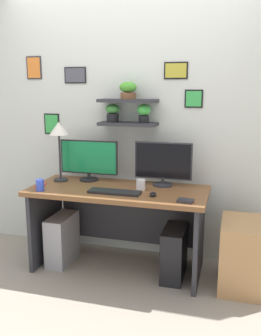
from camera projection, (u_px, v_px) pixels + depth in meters
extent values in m
plane|color=gray|center=(119.00, 267.00, 3.41)|extent=(8.00, 8.00, 0.00)
cube|color=silver|center=(132.00, 116.00, 3.54)|extent=(4.40, 0.04, 2.70)
cube|color=#2D2D33|center=(128.00, 124.00, 3.44)|extent=(0.54, 0.20, 0.03)
cube|color=#2D2D33|center=(128.00, 101.00, 3.39)|extent=(0.54, 0.20, 0.03)
cylinder|color=black|center=(113.00, 118.00, 3.47)|extent=(0.11, 0.11, 0.08)
ellipsoid|color=#3D8D39|center=(113.00, 109.00, 3.45)|extent=(0.13, 0.13, 0.09)
cylinder|color=black|center=(144.00, 119.00, 3.39)|extent=(0.10, 0.10, 0.07)
ellipsoid|color=green|center=(144.00, 110.00, 3.37)|extent=(0.12, 0.12, 0.10)
cylinder|color=brown|center=(128.00, 96.00, 3.38)|extent=(0.14, 0.14, 0.06)
ellipsoid|color=green|center=(128.00, 87.00, 3.37)|extent=(0.16, 0.16, 0.10)
cube|color=black|center=(194.00, 99.00, 3.32)|extent=(0.16, 0.02, 0.16)
cube|color=green|center=(194.00, 99.00, 3.32)|extent=(0.14, 0.00, 0.14)
cube|color=#2D2D33|center=(34.00, 68.00, 3.68)|extent=(0.16, 0.02, 0.22)
cube|color=orange|center=(34.00, 68.00, 3.68)|extent=(0.14, 0.00, 0.20)
cube|color=black|center=(75.00, 75.00, 3.58)|extent=(0.22, 0.02, 0.15)
cube|color=#4C4C56|center=(75.00, 75.00, 3.57)|extent=(0.20, 0.00, 0.13)
cube|color=black|center=(52.00, 124.00, 3.76)|extent=(0.16, 0.02, 0.21)
cube|color=green|center=(52.00, 124.00, 3.75)|extent=(0.14, 0.00, 0.18)
cube|color=black|center=(176.00, 71.00, 3.32)|extent=(0.21, 0.02, 0.15)
cube|color=gold|center=(176.00, 71.00, 3.31)|extent=(0.19, 0.00, 0.13)
cube|color=brown|center=(118.00, 191.00, 3.25)|extent=(1.55, 0.68, 0.04)
cube|color=#2D2D33|center=(46.00, 223.00, 3.52)|extent=(0.04, 0.62, 0.71)
cube|color=#2D2D33|center=(199.00, 240.00, 3.14)|extent=(0.04, 0.62, 0.71)
cube|color=#2D2D33|center=(128.00, 216.00, 3.61)|extent=(1.35, 0.02, 0.50)
cylinder|color=black|center=(89.00, 179.00, 3.54)|extent=(0.18, 0.18, 0.02)
cylinder|color=black|center=(89.00, 176.00, 3.53)|extent=(0.03, 0.03, 0.06)
cube|color=black|center=(89.00, 157.00, 3.50)|extent=(0.56, 0.02, 0.32)
cube|color=#198C4C|center=(88.00, 157.00, 3.49)|extent=(0.54, 0.00, 0.29)
cylinder|color=#2D2D33|center=(163.00, 185.00, 3.35)|extent=(0.18, 0.18, 0.02)
cylinder|color=#2D2D33|center=(163.00, 181.00, 3.34)|extent=(0.03, 0.03, 0.06)
cube|color=#2D2D33|center=(163.00, 161.00, 3.31)|extent=(0.52, 0.02, 0.33)
cube|color=black|center=(163.00, 161.00, 3.30)|extent=(0.49, 0.00, 0.31)
cube|color=black|center=(115.00, 192.00, 3.11)|extent=(0.44, 0.14, 0.02)
ellipsoid|color=black|center=(153.00, 194.00, 3.02)|extent=(0.06, 0.09, 0.03)
cylinder|color=#2D2D33|center=(61.00, 180.00, 3.52)|extent=(0.13, 0.13, 0.02)
cylinder|color=#2D2D33|center=(60.00, 157.00, 3.47)|extent=(0.02, 0.02, 0.42)
cone|color=white|center=(59.00, 128.00, 3.42)|extent=(0.18, 0.18, 0.12)
cube|color=red|center=(41.00, 185.00, 3.34)|extent=(0.10, 0.15, 0.01)
cylinder|color=white|center=(141.00, 184.00, 3.21)|extent=(0.08, 0.08, 0.09)
cylinder|color=blue|center=(40.00, 185.00, 3.17)|extent=(0.07, 0.07, 0.10)
cube|color=#2D2D33|center=(185.00, 201.00, 2.86)|extent=(0.13, 0.09, 0.02)
cube|color=tan|center=(248.00, 255.00, 3.02)|extent=(0.44, 0.50, 0.56)
cube|color=#99999E|center=(62.00, 239.00, 3.48)|extent=(0.18, 0.40, 0.45)
cube|color=black|center=(174.00, 253.00, 3.20)|extent=(0.18, 0.40, 0.44)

